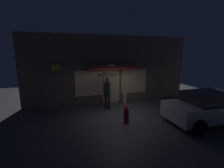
# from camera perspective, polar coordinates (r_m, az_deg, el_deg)

# --- Properties ---
(ground_plane) EXTENTS (18.00, 18.00, 0.00)m
(ground_plane) POSITION_cam_1_polar(r_m,az_deg,el_deg) (8.36, 3.81, -11.14)
(ground_plane) COLOR #423F44
(building_facade) EXTENTS (10.73, 1.00, 4.33)m
(building_facade) POSITION_cam_1_polar(r_m,az_deg,el_deg) (10.02, -0.54, 5.29)
(building_facade) COLOR brown
(building_facade) RESTS_ON ground
(person_with_umbrella) EXTENTS (1.15, 1.15, 2.16)m
(person_with_umbrella) POSITION_cam_1_polar(r_m,az_deg,el_deg) (8.65, -1.81, 1.39)
(person_with_umbrella) COLOR black
(person_with_umbrella) RESTS_ON ground
(parked_car) EXTENTS (3.97, 1.97, 1.44)m
(parked_car) POSITION_cam_1_polar(r_m,az_deg,el_deg) (8.49, 32.08, -7.17)
(parked_car) COLOR #A5A8AD
(parked_car) RESTS_ON ground
(street_sign_post) EXTENTS (0.40, 0.07, 2.71)m
(street_sign_post) POSITION_cam_1_polar(r_m,az_deg,el_deg) (8.87, -19.84, -0.19)
(street_sign_post) COLOR #595B60
(street_sign_post) RESTS_ON ground
(sidewalk_bollard) EXTENTS (0.24, 0.24, 0.68)m
(sidewalk_bollard) POSITION_cam_1_polar(r_m,az_deg,el_deg) (9.80, 4.73, -5.66)
(sidewalk_bollard) COLOR #B2A899
(sidewalk_bollard) RESTS_ON ground
(fire_hydrant) EXTENTS (0.25, 0.25, 0.83)m
(fire_hydrant) POSITION_cam_1_polar(r_m,az_deg,el_deg) (7.27, 5.27, -11.40)
(fire_hydrant) COLOR #B21914
(fire_hydrant) RESTS_ON ground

